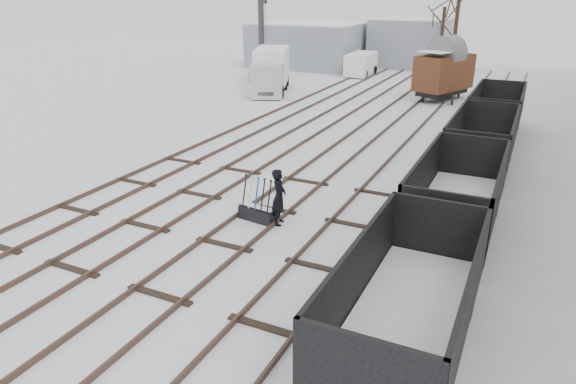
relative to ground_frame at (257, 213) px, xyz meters
The scene contains 16 objects.
ground 2.01m from the ground_frame, 91.01° to the right, with size 120.00×120.00×0.00m, color white.
tracks 11.68m from the ground_frame, 90.17° to the left, with size 13.90×52.00×0.16m.
shed_left 36.46m from the ground_frame, 110.97° to the left, with size 10.00×8.00×4.10m.
shed_right 38.27m from the ground_frame, 96.06° to the left, with size 7.00×6.00×4.50m.
ground_frame is the anchor object (origin of this frame).
worker 1.00m from the ground_frame, ahead, with size 0.68×0.45×1.87m, color black.
freight_wagon_a 7.49m from the ground_frame, 36.98° to the right, with size 2.36×5.90×2.41m.
freight_wagon_b 6.30m from the ground_frame, 17.74° to the left, with size 2.36×5.90×2.41m.
freight_wagon_c 10.25m from the ground_frame, 54.32° to the left, with size 2.36×5.90×2.41m.
freight_wagon_d 15.88m from the ground_frame, 67.93° to the left, with size 2.36×5.90×2.41m.
box_van_wagon 22.95m from the ground_frame, 85.38° to the left, with size 3.77×4.90×3.32m.
lorry 22.66m from the ground_frame, 116.41° to the left, with size 3.80×7.13×3.09m.
panel_van 31.31m from the ground_frame, 102.03° to the left, with size 2.05×4.42×1.92m.
crane 28.17m from the ground_frame, 117.85° to the left, with size 2.59×5.90×9.92m.
tree_far_left 35.04m from the ground_frame, 90.99° to the left, with size 0.30×0.30×5.65m, color black.
tree_far_right 29.54m from the ground_frame, 87.37° to the left, with size 0.30×0.30×8.82m, color black.
Camera 1 is at (7.62, -11.45, 7.14)m, focal length 32.00 mm.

